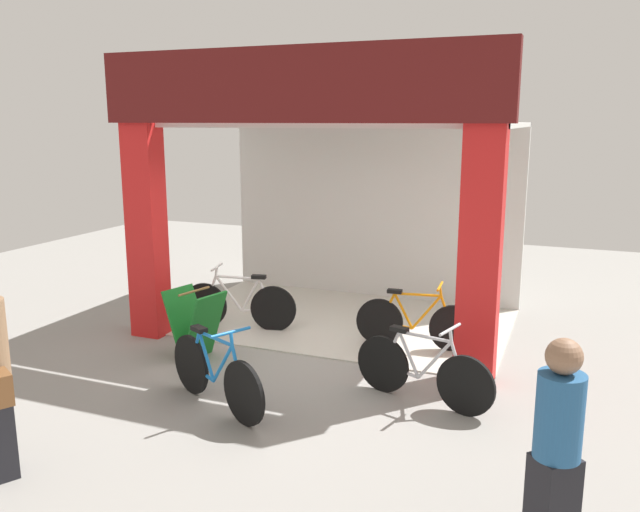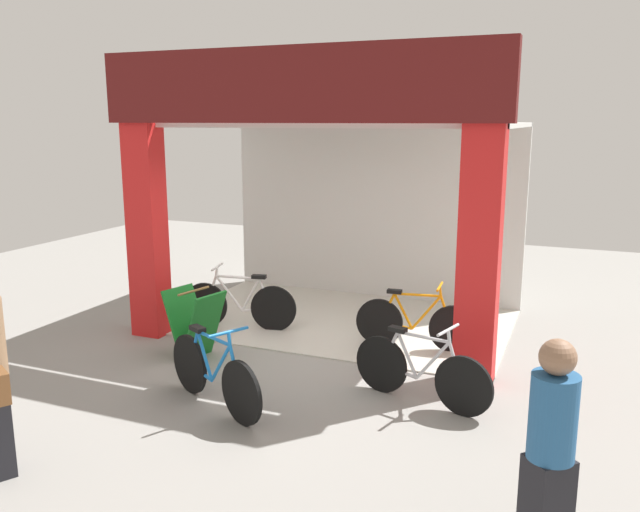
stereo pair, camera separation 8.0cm
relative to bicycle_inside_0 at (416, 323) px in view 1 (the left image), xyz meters
The scene contains 8 objects.
ground_plane 1.61m from the bicycle_inside_0, 149.04° to the right, with size 17.89×17.89×0.00m, color gray.
shop_facade 2.24m from the bicycle_inside_0, 152.57° to the left, with size 5.14×3.45×3.81m.
bicycle_inside_0 is the anchor object (origin of this frame).
bicycle_inside_1 2.55m from the bicycle_inside_0, behind, with size 1.66×0.50×0.93m.
bicycle_parked_0 2.96m from the bicycle_inside_0, 120.56° to the right, with size 1.52×0.80×0.92m.
bicycle_parked_1 1.69m from the bicycle_inside_0, 74.00° to the right, with size 1.58×0.53×0.89m.
sandwich_board_sign 2.85m from the bicycle_inside_0, 151.03° to the right, with size 0.76×0.65×0.90m.
pedestrian_1 4.38m from the bicycle_inside_0, 64.64° to the right, with size 0.43×0.43×1.64m.
Camera 1 is at (3.22, -7.22, 2.97)m, focal length 36.31 mm.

